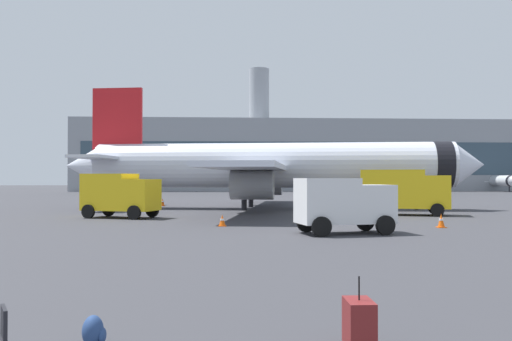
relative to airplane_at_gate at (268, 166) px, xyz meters
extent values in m
cylinder|color=silver|center=(0.23, -0.04, 0.04)|extent=(30.22, 8.54, 3.80)
cone|color=silver|center=(16.22, -2.62, 0.04)|extent=(2.94, 3.95, 3.61)
cone|color=silver|center=(-16.16, 2.61, 0.04)|extent=(3.70, 3.89, 3.42)
cylinder|color=black|center=(14.05, -2.27, 0.04)|extent=(2.00, 4.05, 3.88)
cube|color=silver|center=(0.52, 8.02, -0.26)|extent=(7.29, 16.56, 0.36)
cube|color=silver|center=(-2.03, -7.78, -0.26)|extent=(7.29, 16.56, 0.36)
cylinder|color=gray|center=(0.12, 5.55, -1.56)|extent=(3.51, 2.68, 2.20)
cylinder|color=gray|center=(-1.63, -5.31, -1.56)|extent=(3.51, 2.68, 2.20)
cube|color=red|center=(-13.10, 2.12, 3.64)|extent=(4.40, 1.06, 6.40)
cube|color=silver|center=(-13.08, 5.35, 0.64)|extent=(3.52, 6.34, 0.24)
cube|color=silver|center=(-14.10, -0.96, 0.64)|extent=(3.52, 6.34, 0.24)
cylinder|color=black|center=(12.08, -1.95, -2.76)|extent=(0.36, 0.36, 1.80)
cylinder|color=black|center=(-1.36, 2.65, -2.76)|extent=(0.44, 0.44, 1.80)
cylinder|color=black|center=(-2.13, -2.09, -2.76)|extent=(0.44, 0.44, 1.80)
cylinder|color=silver|center=(50.57, 59.98, -1.56)|extent=(2.74, 17.09, 2.16)
cone|color=silver|center=(50.89, 69.40, -1.56)|extent=(2.00, 1.88, 1.94)
cylinder|color=black|center=(50.30, 52.04, -1.56)|extent=(2.23, 0.87, 2.20)
cube|color=silver|center=(46.05, 60.71, -1.73)|extent=(9.17, 3.03, 0.20)
cylinder|color=gray|center=(53.71, 60.45, -2.46)|extent=(1.31, 1.86, 1.25)
cylinder|color=gray|center=(47.47, 60.66, -2.46)|extent=(1.31, 1.86, 1.25)
cube|color=orange|center=(50.83, 67.64, 0.49)|extent=(0.29, 2.50, 3.63)
cube|color=silver|center=(52.65, 67.86, -1.22)|extent=(3.45, 1.59, 0.14)
cube|color=silver|center=(49.02, 67.99, -1.22)|extent=(3.45, 1.59, 0.14)
cylinder|color=black|center=(50.33, 53.18, -3.15)|extent=(0.20, 0.20, 1.02)
cylinder|color=black|center=(51.97, 61.07, -3.15)|extent=(0.25, 0.25, 1.02)
cylinder|color=black|center=(49.24, 61.17, -3.15)|extent=(0.25, 0.25, 1.02)
cube|color=yellow|center=(-9.01, -10.14, -2.14)|extent=(2.36, 2.66, 2.04)
cube|color=#1E232D|center=(-8.35, -10.40, -1.66)|extent=(0.79, 1.88, 0.84)
cube|color=yellow|center=(-11.25, -9.28, -1.96)|extent=(3.70, 3.18, 2.40)
cylinder|color=black|center=(-8.48, -9.11, -3.21)|extent=(0.92, 0.53, 0.90)
cylinder|color=black|center=(-9.31, -11.26, -3.21)|extent=(0.92, 0.53, 0.90)
cylinder|color=black|center=(-11.62, -7.90, -3.21)|extent=(0.92, 0.53, 0.90)
cylinder|color=black|center=(-12.45, -10.05, -3.21)|extent=(0.92, 0.53, 0.90)
cube|color=yellow|center=(11.10, -8.59, -2.01)|extent=(2.32, 2.79, 2.29)
cube|color=#1E232D|center=(11.78, -8.80, -1.47)|extent=(0.72, 2.08, 0.95)
cube|color=yellow|center=(8.24, -7.69, -1.81)|extent=(4.84, 3.59, 2.70)
cylinder|color=black|center=(11.41, -7.38, -3.21)|extent=(0.92, 0.48, 0.90)
cylinder|color=black|center=(10.66, -9.76, -3.21)|extent=(0.92, 0.48, 0.90)
cylinder|color=black|center=(7.41, -6.12, -3.21)|extent=(0.92, 0.48, 0.90)
cylinder|color=black|center=(6.66, -8.50, -3.21)|extent=(0.92, 0.48, 0.90)
cube|color=white|center=(3.28, -19.96, -2.27)|extent=(2.09, 2.28, 1.78)
cube|color=#1E232D|center=(4.01, -19.83, -1.85)|extent=(0.40, 1.79, 0.74)
cube|color=white|center=(1.11, -20.35, -2.11)|extent=(2.95, 2.44, 2.10)
cylinder|color=black|center=(3.31, -18.89, -3.21)|extent=(0.92, 0.38, 0.90)
cylinder|color=black|center=(3.68, -20.96, -3.21)|extent=(0.92, 0.38, 0.90)
cylinder|color=black|center=(0.27, -19.44, -3.21)|extent=(0.92, 0.38, 0.90)
cylinder|color=black|center=(0.65, -21.50, -3.21)|extent=(0.92, 0.38, 0.90)
cube|color=#F2590C|center=(-9.53, 5.25, -3.64)|extent=(0.44, 0.44, 0.04)
cone|color=#F2590C|center=(-9.53, 5.25, -3.27)|extent=(0.36, 0.36, 0.70)
cylinder|color=white|center=(-9.53, 5.25, -3.23)|extent=(0.23, 0.23, 0.10)
cube|color=#F2590C|center=(8.37, -4.85, -3.64)|extent=(0.44, 0.44, 0.04)
cone|color=#F2590C|center=(8.37, -4.85, -3.23)|extent=(0.36, 0.36, 0.76)
cylinder|color=white|center=(8.37, -4.85, -3.20)|extent=(0.23, 0.23, 0.10)
cube|color=#F2590C|center=(7.71, -17.49, -3.64)|extent=(0.44, 0.44, 0.04)
cone|color=#F2590C|center=(7.71, -17.49, -3.27)|extent=(0.36, 0.36, 0.69)
cylinder|color=white|center=(7.71, -17.49, -3.24)|extent=(0.23, 0.23, 0.10)
cube|color=#F2590C|center=(-3.77, -16.04, -3.64)|extent=(0.44, 0.44, 0.04)
cone|color=#F2590C|center=(-3.77, -16.04, -3.32)|extent=(0.36, 0.36, 0.59)
cylinder|color=white|center=(-3.77, -16.04, -3.29)|extent=(0.23, 0.23, 0.10)
cube|color=maroon|center=(-1.54, -36.70, -3.27)|extent=(0.41, 0.65, 0.70)
cylinder|color=black|center=(-1.54, -36.70, -2.74)|extent=(0.02, 0.02, 0.36)
ellipsoid|color=navy|center=(-5.59, -36.36, -3.42)|extent=(0.32, 0.40, 0.48)
ellipsoid|color=navy|center=(-5.45, -36.36, -3.49)|extent=(0.12, 0.28, 0.24)
cube|color=black|center=(-6.51, -37.37, -3.00)|extent=(0.26, 0.45, 0.40)
cube|color=gray|center=(14.81, 70.55, 3.65)|extent=(98.17, 22.59, 14.60)
cube|color=#334756|center=(14.81, 59.21, 2.92)|extent=(93.26, 0.10, 6.57)
cylinder|color=gray|center=(3.57, 70.55, 16.95)|extent=(4.40, 4.40, 12.00)
camera|label=1|loc=(-3.54, -44.62, -1.07)|focal=37.06mm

